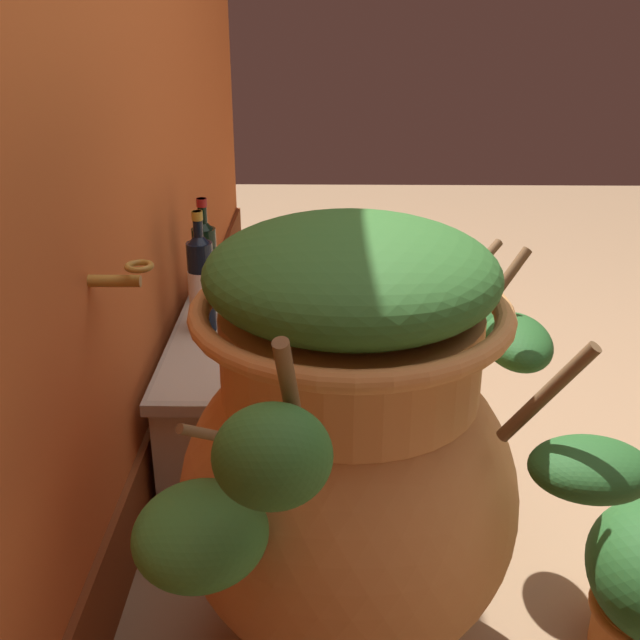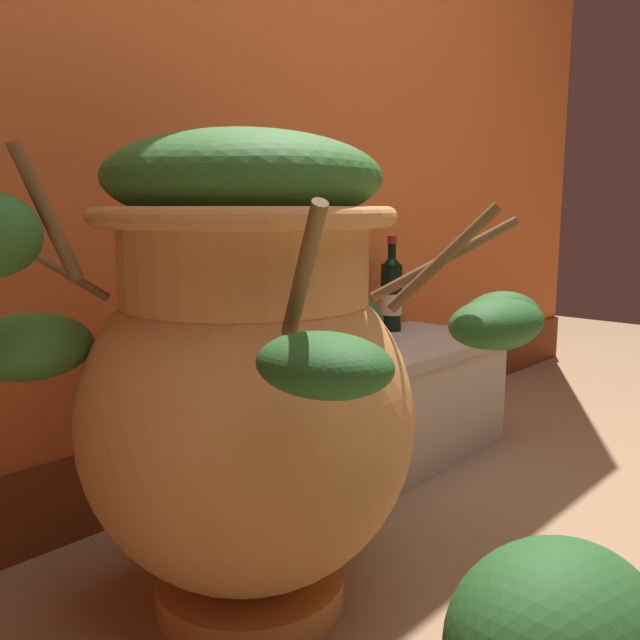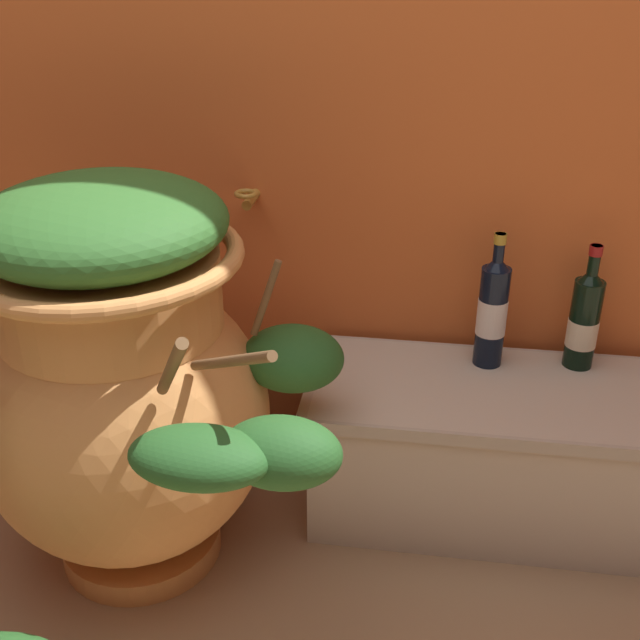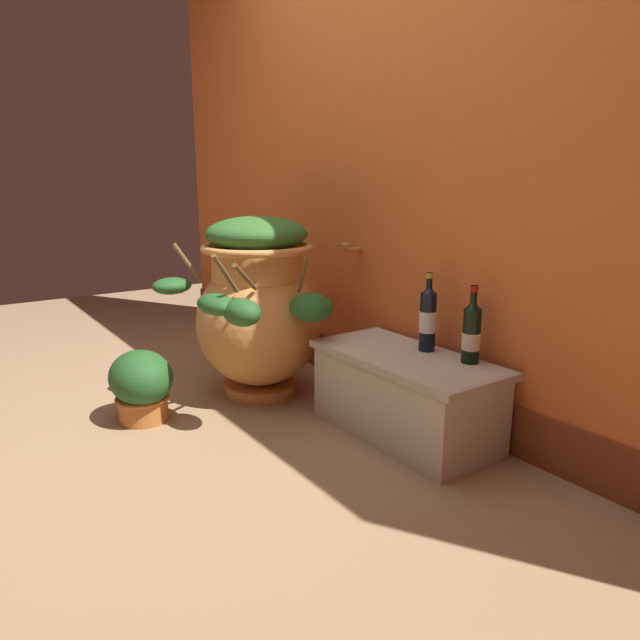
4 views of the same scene
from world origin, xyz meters
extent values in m
cube|color=brown|center=(0.00, 1.10, 0.10)|extent=(4.40, 0.02, 0.21)
cylinder|color=#B28433|center=(-0.17, 1.05, 0.73)|extent=(0.02, 0.10, 0.02)
torus|color=#B28433|center=(-0.17, 1.00, 0.76)|extent=(0.06, 0.06, 0.01)
cylinder|color=#D68E4C|center=(-0.36, 0.60, 0.03)|extent=(0.37, 0.37, 0.06)
ellipsoid|color=#D68E4C|center=(-0.36, 0.60, 0.37)|extent=(0.62, 0.62, 0.63)
cylinder|color=#D68E4C|center=(-0.36, 0.60, 0.67)|extent=(0.45, 0.45, 0.16)
torus|color=#D68E4C|center=(-0.36, 0.60, 0.75)|extent=(0.55, 0.55, 0.04)
cylinder|color=brown|center=(-0.05, 0.37, 0.67)|extent=(0.21, 0.21, 0.17)
ellipsoid|color=#235623|center=(0.05, 0.30, 0.55)|extent=(0.21, 0.14, 0.12)
cylinder|color=brown|center=(-0.61, 0.79, 0.66)|extent=(0.13, 0.12, 0.11)
ellipsoid|color=#387A33|center=(-0.66, 0.82, 0.53)|extent=(0.22, 0.20, 0.12)
cylinder|color=brown|center=(-0.13, 0.32, 0.68)|extent=(0.12, 0.17, 0.20)
ellipsoid|color=#235623|center=(-0.07, 0.25, 0.56)|extent=(0.24, 0.14, 0.09)
cylinder|color=brown|center=(-0.05, 0.67, 0.65)|extent=(0.07, 0.03, 0.17)
ellipsoid|color=#235623|center=(0.00, 0.68, 0.51)|extent=(0.22, 0.19, 0.13)
ellipsoid|color=#2D6628|center=(-0.36, 0.60, 0.82)|extent=(0.49, 0.49, 0.17)
cube|color=beige|center=(0.43, 0.87, 0.18)|extent=(0.81, 0.39, 0.36)
cube|color=#AEA592|center=(0.43, 0.87, 0.34)|extent=(0.86, 0.41, 0.03)
cylinder|color=black|center=(0.43, 0.99, 0.48)|extent=(0.07, 0.07, 0.25)
cone|color=black|center=(0.43, 0.99, 0.62)|extent=(0.07, 0.07, 0.04)
cylinder|color=black|center=(0.43, 0.99, 0.65)|extent=(0.03, 0.03, 0.09)
cylinder|color=#B7932D|center=(0.43, 0.99, 0.68)|extent=(0.03, 0.03, 0.02)
cylinder|color=silver|center=(0.43, 0.99, 0.49)|extent=(0.07, 0.07, 0.09)
cylinder|color=black|center=(0.65, 1.01, 0.47)|extent=(0.07, 0.07, 0.22)
cone|color=black|center=(0.65, 1.01, 0.59)|extent=(0.07, 0.07, 0.04)
cylinder|color=black|center=(0.65, 1.01, 0.63)|extent=(0.03, 0.03, 0.09)
cylinder|color=maroon|center=(0.65, 1.01, 0.66)|extent=(0.03, 0.03, 0.02)
cylinder|color=beige|center=(0.65, 1.01, 0.45)|extent=(0.07, 0.07, 0.07)
camera|label=1|loc=(-1.58, 0.64, 1.27)|focal=44.66mm
camera|label=2|loc=(-1.17, -0.32, 0.77)|focal=38.11mm
camera|label=3|loc=(0.27, -0.72, 1.32)|focal=43.55mm
camera|label=4|loc=(2.12, -0.76, 1.08)|focal=32.38mm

